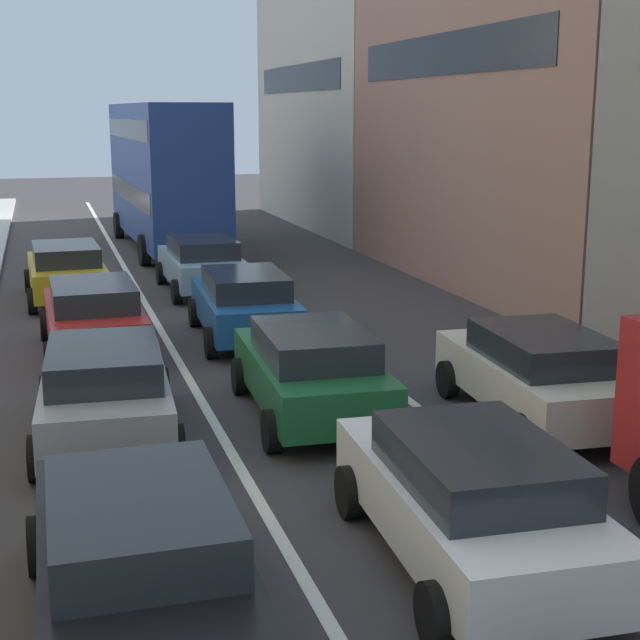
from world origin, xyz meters
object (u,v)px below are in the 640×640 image
(sedan_centre_lane_second, at_px, (471,497))
(coupe_centre_lane_fourth, at_px, (245,303))
(wagon_left_lane_second, at_px, (139,557))
(sedan_centre_lane_fifth, at_px, (202,263))
(sedan_right_lane_behind_truck, at_px, (538,373))
(sedan_left_lane_fifth, at_px, (66,270))
(bus_mid_queue_primary, at_px, (165,169))
(sedan_left_lane_third, at_px, (105,389))
(hatchback_centre_lane_third, at_px, (311,369))
(sedan_left_lane_fourth, at_px, (94,316))

(sedan_centre_lane_second, distance_m, coupe_centre_lane_fourth, 10.78)
(wagon_left_lane_second, distance_m, sedan_centre_lane_fifth, 17.10)
(sedan_centre_lane_fifth, height_order, sedan_right_lane_behind_truck, same)
(wagon_left_lane_second, distance_m, sedan_left_lane_fifth, 16.56)
(sedan_centre_lane_second, relative_size, bus_mid_queue_primary, 0.41)
(sedan_left_lane_fifth, relative_size, bus_mid_queue_primary, 0.41)
(wagon_left_lane_second, height_order, sedan_left_lane_third, same)
(sedan_left_lane_third, relative_size, sedan_right_lane_behind_truck, 1.00)
(sedan_centre_lane_fifth, xyz_separation_m, bus_mid_queue_primary, (0.12, 8.11, 2.03))
(sedan_centre_lane_fifth, height_order, sedan_left_lane_fifth, same)
(sedan_centre_lane_second, distance_m, sedan_right_lane_behind_truck, 5.17)
(sedan_centre_lane_second, distance_m, sedan_left_lane_third, 6.22)
(sedan_left_lane_fifth, relative_size, sedan_right_lane_behind_truck, 0.99)
(sedan_centre_lane_second, relative_size, coupe_centre_lane_fourth, 1.00)
(sedan_left_lane_third, bearing_deg, sedan_right_lane_behind_truck, -95.57)
(wagon_left_lane_second, bearing_deg, sedan_right_lane_behind_truck, -56.07)
(sedan_centre_lane_second, distance_m, sedan_centre_lane_fifth, 16.38)
(hatchback_centre_lane_third, distance_m, sedan_right_lane_behind_truck, 3.58)
(sedan_left_lane_fifth, distance_m, bus_mid_queue_primary, 9.31)
(coupe_centre_lane_fourth, xyz_separation_m, sedan_left_lane_fourth, (-3.18, -0.35, 0.00))
(wagon_left_lane_second, distance_m, sedan_left_lane_fourth, 10.80)
(sedan_centre_lane_second, bearing_deg, hatchback_centre_lane_third, 5.28)
(sedan_centre_lane_second, bearing_deg, sedan_left_lane_fifth, 15.51)
(sedan_left_lane_fourth, distance_m, sedan_centre_lane_fifth, 6.77)
(bus_mid_queue_primary, bearing_deg, sedan_right_lane_behind_truck, -173.14)
(sedan_centre_lane_fifth, distance_m, sedan_left_lane_fifth, 3.56)
(sedan_left_lane_third, height_order, sedan_left_lane_fourth, same)
(sedan_centre_lane_second, xyz_separation_m, wagon_left_lane_second, (-3.55, -0.37, 0.00))
(sedan_left_lane_fourth, distance_m, sedan_right_lane_behind_truck, 9.03)
(sedan_centre_lane_second, relative_size, sedan_right_lane_behind_truck, 0.99)
(sedan_left_lane_fourth, bearing_deg, sedan_right_lane_behind_truck, -135.33)
(sedan_centre_lane_second, relative_size, hatchback_centre_lane_third, 1.00)
(sedan_centre_lane_second, height_order, bus_mid_queue_primary, bus_mid_queue_primary)
(bus_mid_queue_primary, bearing_deg, sedan_centre_lane_second, 178.13)
(bus_mid_queue_primary, bearing_deg, coupe_centre_lane_fourth, 177.50)
(coupe_centre_lane_fourth, relative_size, sedan_right_lane_behind_truck, 0.99)
(sedan_centre_lane_second, distance_m, sedan_left_lane_fifth, 16.59)
(wagon_left_lane_second, xyz_separation_m, sedan_right_lane_behind_truck, (6.68, 4.49, 0.00))
(hatchback_centre_lane_third, bearing_deg, bus_mid_queue_primary, 2.04)
(hatchback_centre_lane_third, distance_m, sedan_left_lane_fifth, 11.39)
(sedan_left_lane_fourth, xyz_separation_m, sedan_centre_lane_fifth, (3.21, 5.96, 0.00))
(coupe_centre_lane_fourth, relative_size, sedan_centre_lane_fifth, 1.01)
(sedan_left_lane_third, xyz_separation_m, coupe_centre_lane_fourth, (3.32, 5.62, 0.00))
(sedan_right_lane_behind_truck, bearing_deg, hatchback_centre_lane_third, 73.83)
(coupe_centre_lane_fourth, relative_size, sedan_left_lane_fifth, 1.00)
(sedan_left_lane_fifth, bearing_deg, sedan_left_lane_third, 179.17)
(wagon_left_lane_second, xyz_separation_m, sedan_centre_lane_fifth, (3.42, 16.75, 0.00))
(sedan_right_lane_behind_truck, bearing_deg, sedan_left_lane_fourth, 49.29)
(wagon_left_lane_second, xyz_separation_m, sedan_left_lane_fourth, (0.22, 10.80, 0.00))
(wagon_left_lane_second, xyz_separation_m, sedan_left_lane_third, (0.07, 5.53, 0.00))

